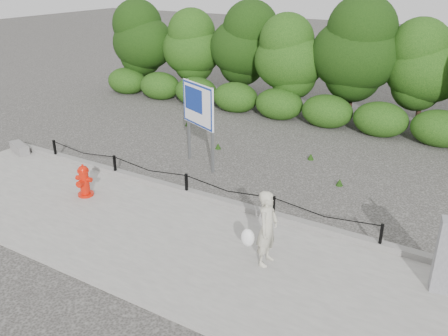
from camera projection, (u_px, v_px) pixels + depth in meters
ground at (187, 198)px, 12.48m from camera, size 90.00×90.00×0.00m
sidewalk at (137, 229)px, 10.89m from camera, size 14.00×4.00×0.08m
curb at (188, 192)px, 12.46m from camera, size 14.00×0.22×0.14m
chain_barrier at (186, 182)px, 12.30m from camera, size 10.06×0.06×0.60m
treeline at (322, 53)px, 18.44m from camera, size 20.14×3.61×4.61m
fire_hydrant at (84, 181)px, 12.26m from camera, size 0.48×0.50×0.87m
pedestrian at (266, 229)px, 9.31m from camera, size 0.69×0.59×1.59m
concrete_block at (20, 148)px, 15.23m from camera, size 0.96×0.58×0.29m
advertising_sign at (198, 109)px, 13.81m from camera, size 1.47×0.72×2.54m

